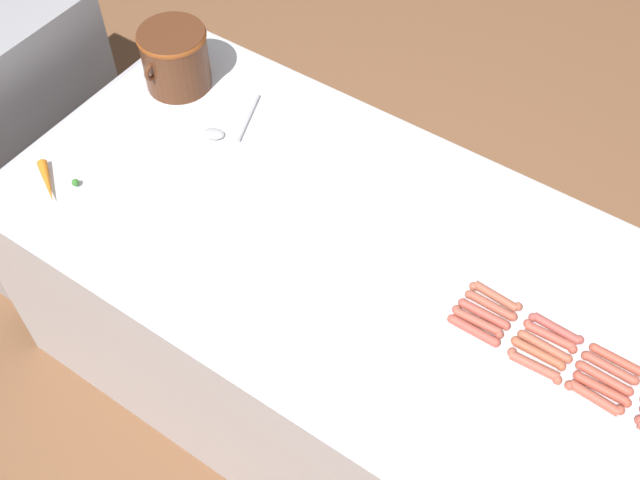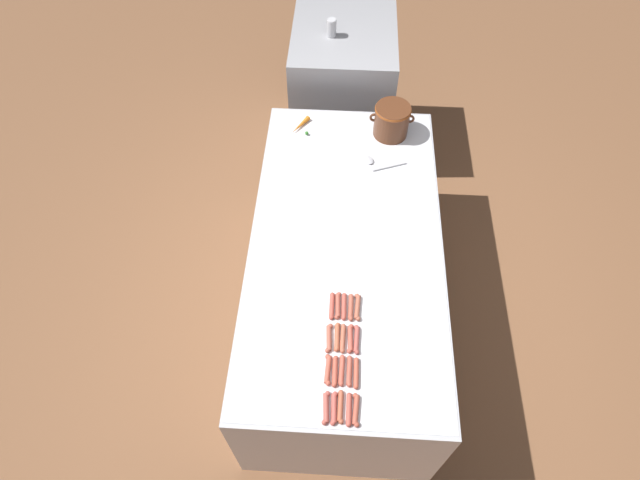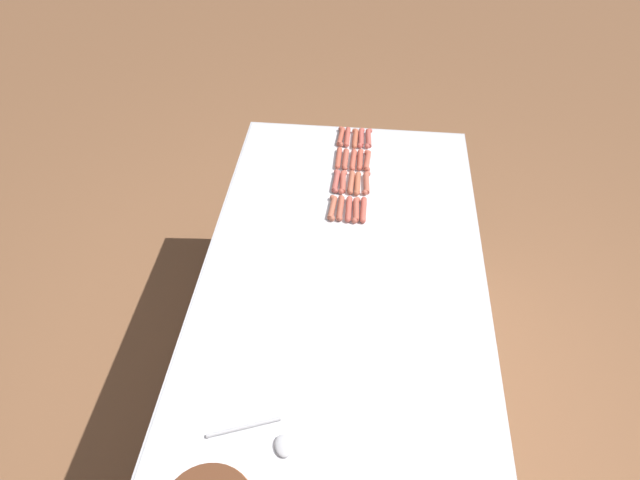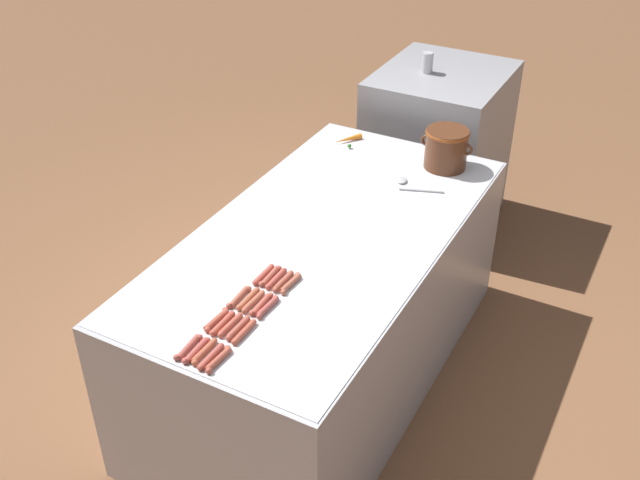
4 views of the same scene
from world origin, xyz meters
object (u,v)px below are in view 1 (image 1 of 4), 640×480
hot_dog_2 (534,366)px  hot_dog_7 (478,322)px  hot_dog_11 (485,313)px  hot_dog_15 (491,306)px  hot_dog_9 (605,377)px  bean_pot (175,56)px  hot_dog_5 (602,389)px  hot_dog_6 (538,353)px  hot_dog_13 (610,368)px  serving_spoon (225,128)px  hot_dog_17 (618,360)px  hot_dog_19 (496,296)px  hot_dog_3 (474,331)px  hot_dog_14 (550,336)px  hot_dog_18 (556,328)px  hot_dog_10 (545,346)px  carrot (49,182)px  hot_dog_1 (594,398)px

hot_dog_2 → hot_dog_7: 0.18m
hot_dog_11 → hot_dog_15: bearing=-4.7°
hot_dog_9 → bean_pot: 1.63m
hot_dog_15 → hot_dog_5: bearing=-101.0°
hot_dog_6 → hot_dog_13: 0.18m
serving_spoon → hot_dog_17: bearing=-94.1°
hot_dog_11 → hot_dog_19: same height
hot_dog_9 → hot_dog_15: 0.33m
hot_dog_15 → hot_dog_3: bearing=178.7°
hot_dog_5 → hot_dog_11: 0.34m
hot_dog_6 → hot_dog_7: bearing=90.9°
hot_dog_2 → hot_dog_15: 0.20m
hot_dog_19 → hot_dog_9: bearing=-101.1°
hot_dog_14 → bean_pot: bearing=81.4°
hot_dog_5 → hot_dog_9: (0.03, 0.01, 0.00)m
hot_dog_17 → hot_dog_18: 0.17m
hot_dog_5 → serving_spoon: (0.20, 1.35, -0.00)m
hot_dog_3 → hot_dog_5: bearing=-85.0°
hot_dog_5 → serving_spoon: size_ratio=0.58×
hot_dog_13 → hot_dog_18: bearing=79.1°
hot_dog_3 → serving_spoon: (0.23, 1.01, -0.00)m
hot_dog_10 → hot_dog_17: 0.18m
hot_dog_9 → bean_pot: size_ratio=0.54×
hot_dog_14 → carrot: carrot is taller
hot_dog_18 → carrot: carrot is taller
hot_dog_14 → carrot: 1.51m
hot_dog_13 → carrot: carrot is taller
hot_dog_11 → hot_dog_18: size_ratio=1.00×
hot_dog_10 → bean_pot: 1.48m
hot_dog_7 → hot_dog_9: same height
hot_dog_6 → hot_dog_13: same height
hot_dog_7 → hot_dog_11: (0.03, -0.00, 0.00)m
hot_dog_6 → hot_dog_10: bearing=-10.6°
hot_dog_9 → hot_dog_19: 0.34m
hot_dog_10 → hot_dog_13: bearing=-77.6°
hot_dog_2 → hot_dog_15: (0.10, 0.17, 0.00)m
hot_dog_17 → carrot: (-0.39, 1.64, 0.00)m
hot_dog_5 → bean_pot: bearing=80.0°
serving_spoon → carrot: (-0.49, 0.29, 0.01)m
hot_dog_17 → bean_pot: bean_pot is taller
hot_dog_7 → hot_dog_17: bearing=-74.1°
hot_dog_19 → bean_pot: (0.19, 1.28, 0.10)m
hot_dog_13 → bean_pot: bean_pot is taller
hot_dog_19 → hot_dog_11: bearing=-180.0°
hot_dog_14 → carrot: (-0.36, 1.47, 0.00)m
hot_dog_9 → hot_dog_11: (0.00, 0.34, 0.00)m
hot_dog_6 → hot_dog_9: (0.03, -0.17, 0.00)m
hot_dog_1 → hot_dog_14: size_ratio=1.00×
hot_dog_11 → hot_dog_17: (0.06, -0.34, 0.00)m
hot_dog_7 → carrot: size_ratio=0.94×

